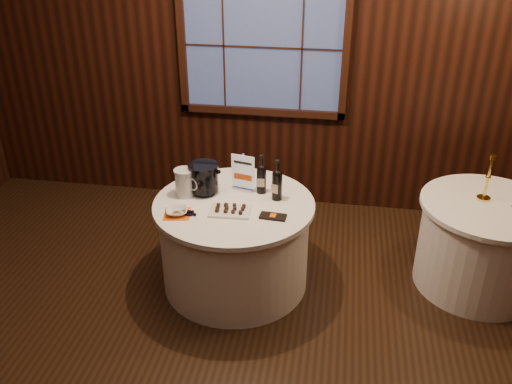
% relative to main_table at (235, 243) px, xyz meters
% --- Properties ---
extents(ground, '(6.00, 6.00, 0.00)m').
position_rel_main_table_xyz_m(ground, '(0.00, -1.00, -0.39)').
color(ground, black).
rests_on(ground, ground).
extents(back_wall, '(6.00, 0.10, 3.00)m').
position_rel_main_table_xyz_m(back_wall, '(0.00, 1.48, 1.16)').
color(back_wall, black).
rests_on(back_wall, ground).
extents(main_table, '(1.28, 1.28, 0.77)m').
position_rel_main_table_xyz_m(main_table, '(0.00, 0.00, 0.00)').
color(main_table, white).
rests_on(main_table, ground).
extents(side_table, '(1.08, 1.08, 0.77)m').
position_rel_main_table_xyz_m(side_table, '(2.00, 0.30, 0.00)').
color(side_table, white).
rests_on(side_table, ground).
extents(sign_stand, '(0.20, 0.13, 0.32)m').
position_rel_main_table_xyz_m(sign_stand, '(0.04, 0.22, 0.49)').
color(sign_stand, silver).
rests_on(sign_stand, main_table).
extents(port_bottle_left, '(0.08, 0.08, 0.33)m').
position_rel_main_table_xyz_m(port_bottle_left, '(0.19, 0.20, 0.53)').
color(port_bottle_left, black).
rests_on(port_bottle_left, main_table).
extents(port_bottle_right, '(0.08, 0.09, 0.34)m').
position_rel_main_table_xyz_m(port_bottle_right, '(0.33, 0.11, 0.53)').
color(port_bottle_right, black).
rests_on(port_bottle_right, main_table).
extents(ice_bucket, '(0.25, 0.25, 0.25)m').
position_rel_main_table_xyz_m(ice_bucket, '(-0.27, 0.12, 0.52)').
color(ice_bucket, black).
rests_on(ice_bucket, main_table).
extents(chocolate_plate, '(0.32, 0.22, 0.04)m').
position_rel_main_table_xyz_m(chocolate_plate, '(-0.00, -0.15, 0.40)').
color(chocolate_plate, white).
rests_on(chocolate_plate, main_table).
extents(chocolate_box, '(0.21, 0.11, 0.02)m').
position_rel_main_table_xyz_m(chocolate_box, '(0.34, -0.18, 0.39)').
color(chocolate_box, black).
rests_on(chocolate_box, main_table).
extents(grape_bunch, '(0.16, 0.08, 0.04)m').
position_rel_main_table_xyz_m(grape_bunch, '(-0.29, -0.24, 0.40)').
color(grape_bunch, black).
rests_on(grape_bunch, main_table).
extents(glass_pitcher, '(0.21, 0.16, 0.23)m').
position_rel_main_table_xyz_m(glass_pitcher, '(-0.41, 0.06, 0.50)').
color(glass_pitcher, silver).
rests_on(glass_pitcher, main_table).
extents(orange_napkin, '(0.23, 0.23, 0.00)m').
position_rel_main_table_xyz_m(orange_napkin, '(-0.39, -0.25, 0.38)').
color(orange_napkin, orange).
rests_on(orange_napkin, main_table).
extents(cracker_bowl, '(0.20, 0.20, 0.04)m').
position_rel_main_table_xyz_m(cracker_bowl, '(-0.39, -0.25, 0.41)').
color(cracker_bowl, white).
rests_on(cracker_bowl, orange_napkin).
extents(brass_candlestick, '(0.11, 0.11, 0.38)m').
position_rel_main_table_xyz_m(brass_candlestick, '(1.95, 0.37, 0.52)').
color(brass_candlestick, gold).
rests_on(brass_candlestick, side_table).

